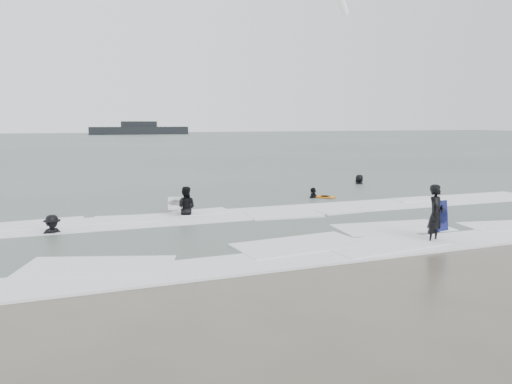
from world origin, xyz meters
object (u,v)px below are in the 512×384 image
object	(u,v)px
surfer_right_near	(313,199)
surfer_right_far	(359,185)
surfer_breaker	(53,236)
surfer_centre	(434,243)
vessel_horizon	(139,130)
surfer_wading	(186,217)

from	to	relation	value
surfer_right_near	surfer_right_far	distance (m)	6.36
surfer_breaker	surfer_right_near	world-z (taller)	surfer_right_near
surfer_centre	vessel_horizon	xyz separation A→B (m)	(8.21, 135.17, 1.40)
surfer_centre	surfer_breaker	xyz separation A→B (m)	(-11.30, 5.31, 0.00)
vessel_horizon	surfer_right_far	bearing A→B (deg)	-91.22
surfer_centre	surfer_breaker	world-z (taller)	surfer_centre
surfer_centre	vessel_horizon	size ratio (longest dim) A/B	0.07
surfer_wading	surfer_right_far	distance (m)	13.60
surfer_right_far	surfer_centre	bearing A→B (deg)	37.09
surfer_right_far	vessel_horizon	world-z (taller)	vessel_horizon
surfer_right_near	vessel_horizon	world-z (taller)	vessel_horizon
surfer_breaker	vessel_horizon	world-z (taller)	vessel_horizon
surfer_right_far	surfer_right_near	bearing A→B (deg)	7.37
surfer_wading	surfer_breaker	size ratio (longest dim) A/B	1.14
surfer_wading	surfer_breaker	world-z (taller)	surfer_wading
surfer_breaker	surfer_wading	bearing A→B (deg)	3.05
surfer_wading	surfer_right_far	world-z (taller)	surfer_wading
surfer_breaker	vessel_horizon	distance (m)	131.33
surfer_centre	surfer_wading	xyz separation A→B (m)	(-6.40, 7.03, 0.00)
surfer_breaker	surfer_right_far	xyz separation A→B (m)	(16.93, 8.07, 0.00)
surfer_breaker	surfer_right_near	size ratio (longest dim) A/B	0.91
surfer_right_far	vessel_horizon	xyz separation A→B (m)	(2.59, 121.80, 1.40)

